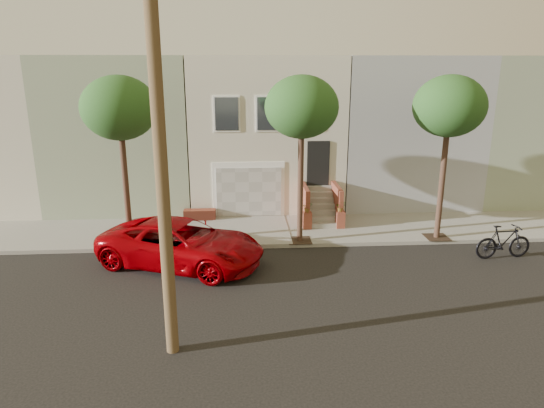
{
  "coord_description": "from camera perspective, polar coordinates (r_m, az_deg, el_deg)",
  "views": [
    {
      "loc": [
        -1.26,
        -13.78,
        6.76
      ],
      "look_at": [
        -0.14,
        3.0,
        1.92
      ],
      "focal_mm": 31.95,
      "sensor_mm": 36.0,
      "label": 1
    }
  ],
  "objects": [
    {
      "name": "pickup_truck",
      "position": [
        17.12,
        -10.62,
        -4.6
      ],
      "size": [
        6.32,
        4.58,
        1.6
      ],
      "primitive_type": "imported",
      "rotation": [
        0.0,
        0.0,
        1.19
      ],
      "color": "#970006",
      "rests_on": "ground"
    },
    {
      "name": "tree_left",
      "position": [
        18.24,
        -17.55,
        10.61
      ],
      "size": [
        2.7,
        2.57,
        6.3
      ],
      "color": "#2D2116",
      "rests_on": "sidewalk"
    },
    {
      "name": "ground",
      "position": [
        15.4,
        1.29,
        -9.98
      ],
      "size": [
        90.0,
        90.0,
        0.0
      ],
      "primitive_type": "plane",
      "color": "black",
      "rests_on": "ground"
    },
    {
      "name": "tree_right",
      "position": [
        19.37,
        20.18,
        10.65
      ],
      "size": [
        2.7,
        2.57,
        6.3
      ],
      "color": "#2D2116",
      "rests_on": "sidewalk"
    },
    {
      "name": "sidewalk",
      "position": [
        20.3,
        -0.05,
        -3.16
      ],
      "size": [
        40.0,
        3.7,
        0.15
      ],
      "primitive_type": "cube",
      "color": "gray",
      "rests_on": "ground"
    },
    {
      "name": "motorcycle",
      "position": [
        19.37,
        25.63,
        -4.03
      ],
      "size": [
        2.14,
        0.75,
        1.26
      ],
      "primitive_type": "imported",
      "rotation": [
        0.0,
        0.0,
        1.65
      ],
      "color": "black",
      "rests_on": "ground"
    },
    {
      "name": "tree_mid",
      "position": [
        17.89,
        3.52,
        11.21
      ],
      "size": [
        2.7,
        2.57,
        6.3
      ],
      "color": "#2D2116",
      "rests_on": "sidewalk"
    },
    {
      "name": "house_row",
      "position": [
        25.19,
        -0.94,
        8.96
      ],
      "size": [
        33.1,
        11.7,
        7.0
      ],
      "color": "beige",
      "rests_on": "sidewalk"
    }
  ]
}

